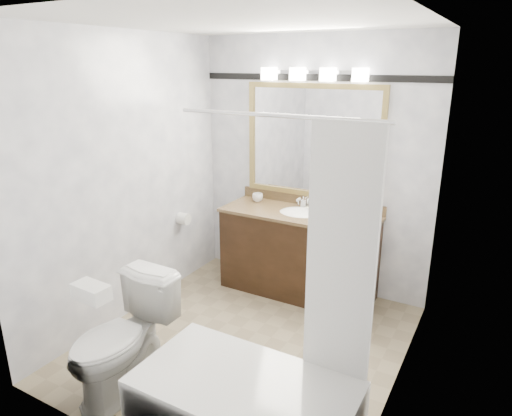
# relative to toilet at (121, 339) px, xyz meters

# --- Properties ---
(room) EXTENTS (2.42, 2.62, 2.52)m
(room) POSITION_rel_toilet_xyz_m (0.46, 0.92, 0.84)
(room) COLOR gray
(room) RESTS_ON ground
(vanity) EXTENTS (1.53, 0.58, 0.97)m
(vanity) POSITION_rel_toilet_xyz_m (0.46, 1.94, 0.03)
(vanity) COLOR black
(vanity) RESTS_ON ground
(mirror) EXTENTS (1.40, 0.04, 1.10)m
(mirror) POSITION_rel_toilet_xyz_m (0.46, 2.20, 1.09)
(mirror) COLOR #A78E4B
(mirror) RESTS_ON room
(vanity_light_bar) EXTENTS (1.02, 0.14, 0.12)m
(vanity_light_bar) POSITION_rel_toilet_xyz_m (0.46, 2.15, 1.72)
(vanity_light_bar) COLOR silver
(vanity_light_bar) RESTS_ON room
(accent_stripe) EXTENTS (2.40, 0.01, 0.06)m
(accent_stripe) POSITION_rel_toilet_xyz_m (0.46, 2.21, 1.69)
(accent_stripe) COLOR black
(accent_stripe) RESTS_ON room
(bathtub) EXTENTS (1.30, 0.75, 1.96)m
(bathtub) POSITION_rel_toilet_xyz_m (1.01, 0.02, -0.13)
(bathtub) COLOR white
(bathtub) RESTS_ON ground
(tp_roll) EXTENTS (0.11, 0.12, 0.12)m
(tp_roll) POSITION_rel_toilet_xyz_m (-0.68, 1.58, 0.29)
(tp_roll) COLOR white
(tp_roll) RESTS_ON room
(toilet) EXTENTS (0.47, 0.81, 0.82)m
(toilet) POSITION_rel_toilet_xyz_m (0.00, 0.00, 0.00)
(toilet) COLOR white
(toilet) RESTS_ON ground
(tissue_box) EXTENTS (0.25, 0.14, 0.10)m
(tissue_box) POSITION_rel_toilet_xyz_m (0.00, -0.20, 0.46)
(tissue_box) COLOR white
(tissue_box) RESTS_ON toilet
(coffee_maker) EXTENTS (0.19, 0.24, 0.36)m
(coffee_maker) POSITION_rel_toilet_xyz_m (0.89, 1.88, 0.63)
(coffee_maker) COLOR black
(coffee_maker) RESTS_ON vanity
(cup_left) EXTENTS (0.13, 0.13, 0.09)m
(cup_left) POSITION_rel_toilet_xyz_m (-0.08, 2.06, 0.48)
(cup_left) COLOR white
(cup_left) RESTS_ON vanity
(soap_bottle_a) EXTENTS (0.07, 0.07, 0.11)m
(soap_bottle_a) POSITION_rel_toilet_xyz_m (0.42, 2.10, 0.50)
(soap_bottle_a) COLOR white
(soap_bottle_a) RESTS_ON vanity
(soap_bottle_b) EXTENTS (0.09, 0.09, 0.09)m
(soap_bottle_b) POSITION_rel_toilet_xyz_m (0.55, 2.08, 0.49)
(soap_bottle_b) COLOR white
(soap_bottle_b) RESTS_ON vanity
(soap_bar) EXTENTS (0.08, 0.07, 0.02)m
(soap_bar) POSITION_rel_toilet_xyz_m (0.50, 2.05, 0.45)
(soap_bar) COLOR beige
(soap_bar) RESTS_ON vanity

